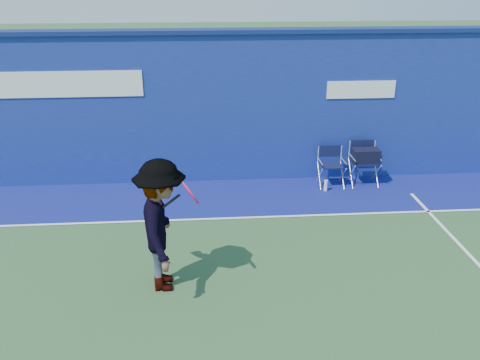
{
  "coord_description": "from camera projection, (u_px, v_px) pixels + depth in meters",
  "views": [
    {
      "loc": [
        0.4,
        -4.93,
        4.14
      ],
      "look_at": [
        0.97,
        2.6,
        1.0
      ],
      "focal_mm": 38.0,
      "sensor_mm": 36.0,
      "label": 1
    }
  ],
  "objects": [
    {
      "name": "ground",
      "position": [
        176.0,
        342.0,
        6.11
      ],
      "size": [
        80.0,
        80.0,
        0.0
      ],
      "primitive_type": "plane",
      "color": "#2F532C",
      "rests_on": "ground"
    },
    {
      "name": "stadium_wall",
      "position": [
        183.0,
        107.0,
        10.3
      ],
      "size": [
        24.0,
        0.5,
        3.08
      ],
      "color": "navy",
      "rests_on": "ground"
    },
    {
      "name": "out_of_bounds_strip",
      "position": [
        185.0,
        199.0,
        9.88
      ],
      "size": [
        24.0,
        1.8,
        0.01
      ],
      "primitive_type": "cube",
      "color": "navy",
      "rests_on": "ground"
    },
    {
      "name": "court_lines",
      "position": [
        178.0,
        310.0,
        6.65
      ],
      "size": [
        24.0,
        12.0,
        0.01
      ],
      "color": "white",
      "rests_on": "out_of_bounds_strip"
    },
    {
      "name": "directors_chair_left",
      "position": [
        331.0,
        174.0,
        10.43
      ],
      "size": [
        0.48,
        0.43,
        0.81
      ],
      "color": "silver",
      "rests_on": "ground"
    },
    {
      "name": "directors_chair_right",
      "position": [
        364.0,
        167.0,
        10.45
      ],
      "size": [
        0.53,
        0.48,
        0.89
      ],
      "color": "silver",
      "rests_on": "ground"
    },
    {
      "name": "water_bottle",
      "position": [
        326.0,
        186.0,
        10.21
      ],
      "size": [
        0.07,
        0.07,
        0.24
      ],
      "primitive_type": "cylinder",
      "color": "white",
      "rests_on": "ground"
    },
    {
      "name": "tennis_player",
      "position": [
        162.0,
        226.0,
        6.84
      ],
      "size": [
        0.94,
        1.25,
        1.88
      ],
      "color": "#EA4738",
      "rests_on": "ground"
    }
  ]
}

